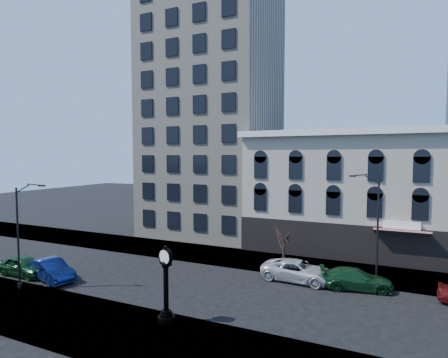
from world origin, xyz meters
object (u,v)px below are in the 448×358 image
at_px(car_near_a, 24,266).
at_px(street_clock, 166,287).
at_px(car_near_b, 51,270).
at_px(street_lamp_near, 25,208).

bearing_deg(car_near_a, street_clock, -97.84).
bearing_deg(street_clock, car_near_b, -176.18).
xyz_separation_m(street_clock, street_lamp_near, (-12.34, 0.23, 3.95)).
relative_size(street_clock, car_near_b, 0.90).
relative_size(street_lamp_near, car_near_b, 1.58).
distance_m(street_clock, street_lamp_near, 12.96).
xyz_separation_m(street_clock, car_near_a, (-15.46, 2.29, -1.37)).
distance_m(street_clock, car_near_a, 15.69).
relative_size(street_clock, street_lamp_near, 0.57).
bearing_deg(car_near_b, street_clock, -86.43).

